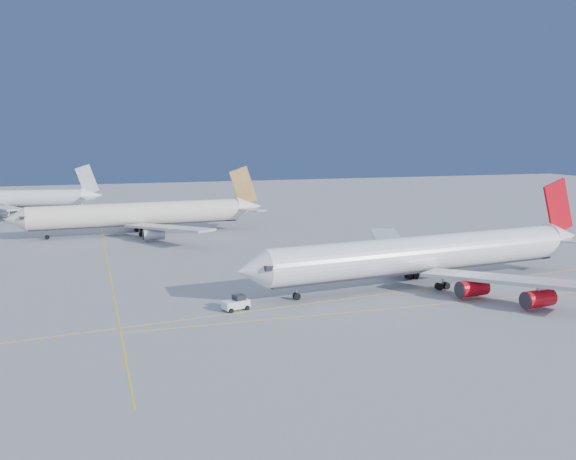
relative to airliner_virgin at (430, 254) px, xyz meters
The scene contains 6 objects.
ground 16.68m from the airliner_virgin, behind, with size 500.00×500.00×0.00m, color slate.
taxiway_lines 31.74m from the airliner_virgin, 166.64° to the left, with size 118.86×140.00×0.02m.
airliner_virgin is the anchor object (origin of this frame).
airliner_etihad 87.26m from the airliner_virgin, 121.10° to the left, with size 68.76×63.40×17.94m.
airliner_third 157.88m from the airliner_virgin, 122.23° to the left, with size 61.60×56.19×16.56m.
pushback_tug 38.52m from the airliner_virgin, behind, with size 4.57×3.52×2.33m.
Camera 1 is at (-43.64, -102.68, 27.69)m, focal length 40.00 mm.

